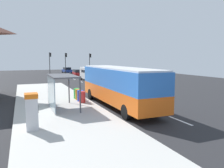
% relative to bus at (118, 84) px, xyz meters
% --- Properties ---
extents(ground_plane, '(56.00, 92.00, 0.04)m').
position_rel_bus_xyz_m(ground_plane, '(1.71, 14.73, -1.86)').
color(ground_plane, '#262628').
extents(sidewalk_platform, '(6.20, 30.00, 0.18)m').
position_rel_bus_xyz_m(sidewalk_platform, '(-4.69, 2.73, -1.75)').
color(sidewalk_platform, beige).
rests_on(sidewalk_platform, ground).
extents(lane_stripe_seg_0, '(0.16, 2.20, 0.01)m').
position_rel_bus_xyz_m(lane_stripe_seg_0, '(1.96, -5.27, -1.84)').
color(lane_stripe_seg_0, silver).
rests_on(lane_stripe_seg_0, ground).
extents(lane_stripe_seg_1, '(0.16, 2.20, 0.01)m').
position_rel_bus_xyz_m(lane_stripe_seg_1, '(1.96, -0.27, -1.84)').
color(lane_stripe_seg_1, silver).
rests_on(lane_stripe_seg_1, ground).
extents(lane_stripe_seg_2, '(0.16, 2.20, 0.01)m').
position_rel_bus_xyz_m(lane_stripe_seg_2, '(1.96, 4.73, -1.84)').
color(lane_stripe_seg_2, silver).
rests_on(lane_stripe_seg_2, ground).
extents(lane_stripe_seg_3, '(0.16, 2.20, 0.01)m').
position_rel_bus_xyz_m(lane_stripe_seg_3, '(1.96, 9.73, -1.84)').
color(lane_stripe_seg_3, silver).
rests_on(lane_stripe_seg_3, ground).
extents(lane_stripe_seg_4, '(0.16, 2.20, 0.01)m').
position_rel_bus_xyz_m(lane_stripe_seg_4, '(1.96, 14.73, -1.84)').
color(lane_stripe_seg_4, silver).
rests_on(lane_stripe_seg_4, ground).
extents(lane_stripe_seg_5, '(0.16, 2.20, 0.01)m').
position_rel_bus_xyz_m(lane_stripe_seg_5, '(1.96, 19.73, -1.84)').
color(lane_stripe_seg_5, silver).
rests_on(lane_stripe_seg_5, ground).
extents(lane_stripe_seg_6, '(0.16, 2.20, 0.01)m').
position_rel_bus_xyz_m(lane_stripe_seg_6, '(1.96, 24.73, -1.84)').
color(lane_stripe_seg_6, silver).
rests_on(lane_stripe_seg_6, ground).
extents(lane_stripe_seg_7, '(0.16, 2.20, 0.01)m').
position_rel_bus_xyz_m(lane_stripe_seg_7, '(1.96, 29.73, -1.84)').
color(lane_stripe_seg_7, silver).
rests_on(lane_stripe_seg_7, ground).
extents(bus, '(2.58, 11.02, 3.21)m').
position_rel_bus_xyz_m(bus, '(0.00, 0.00, 0.00)').
color(bus, orange).
rests_on(bus, ground).
extents(white_van, '(2.17, 5.26, 2.30)m').
position_rel_bus_xyz_m(white_van, '(3.91, 21.08, -0.50)').
color(white_van, white).
rests_on(white_van, ground).
extents(sedan_near, '(2.03, 4.49, 1.52)m').
position_rel_bus_xyz_m(sedan_near, '(4.01, 29.86, -1.05)').
color(sedan_near, '#A51919').
rests_on(sedan_near, ground).
extents(sedan_far, '(2.02, 4.49, 1.52)m').
position_rel_bus_xyz_m(sedan_far, '(4.02, 42.01, -1.05)').
color(sedan_far, navy).
rests_on(sedan_far, ground).
extents(ticket_machine, '(0.66, 0.76, 1.94)m').
position_rel_bus_xyz_m(ticket_machine, '(-6.79, -4.08, -0.67)').
color(ticket_machine, silver).
rests_on(ticket_machine, sidewalk_platform).
extents(recycling_bin_red, '(0.52, 0.52, 0.95)m').
position_rel_bus_xyz_m(recycling_bin_red, '(-2.49, 1.87, -1.19)').
color(recycling_bin_red, red).
rests_on(recycling_bin_red, sidewalk_platform).
extents(recycling_bin_blue, '(0.52, 0.52, 0.95)m').
position_rel_bus_xyz_m(recycling_bin_blue, '(-2.49, 2.57, -1.19)').
color(recycling_bin_blue, blue).
rests_on(recycling_bin_blue, sidewalk_platform).
extents(recycling_bin_orange, '(0.52, 0.52, 0.95)m').
position_rel_bus_xyz_m(recycling_bin_orange, '(-2.49, 3.27, -1.19)').
color(recycling_bin_orange, orange).
rests_on(recycling_bin_orange, sidewalk_platform).
extents(recycling_bin_green, '(0.52, 0.52, 0.95)m').
position_rel_bus_xyz_m(recycling_bin_green, '(-2.49, 3.97, -1.19)').
color(recycling_bin_green, green).
rests_on(recycling_bin_green, sidewalk_platform).
extents(traffic_light_near_side, '(0.49, 0.28, 4.99)m').
position_rel_bus_xyz_m(traffic_light_near_side, '(7.21, 31.54, 1.47)').
color(traffic_light_near_side, '#2D2D2D').
rests_on(traffic_light_near_side, ground).
extents(traffic_light_far_side, '(0.49, 0.28, 5.15)m').
position_rel_bus_xyz_m(traffic_light_far_side, '(-1.39, 32.34, 1.57)').
color(traffic_light_far_side, '#2D2D2D').
rests_on(traffic_light_far_side, ground).
extents(traffic_light_median, '(0.49, 0.28, 5.09)m').
position_rel_bus_xyz_m(traffic_light_median, '(2.11, 33.14, 1.54)').
color(traffic_light_median, '#2D2D2D').
rests_on(traffic_light_median, ground).
extents(bus_shelter, '(1.80, 4.00, 2.50)m').
position_rel_bus_xyz_m(bus_shelter, '(-4.70, 0.31, 0.25)').
color(bus_shelter, '#4C4C51').
rests_on(bus_shelter, sidewalk_platform).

